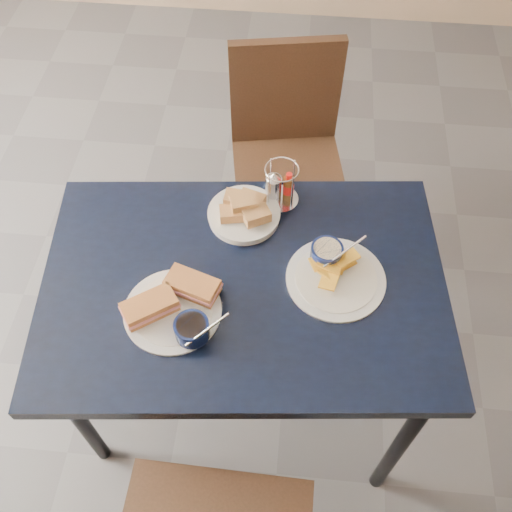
# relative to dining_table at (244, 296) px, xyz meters

# --- Properties ---
(ground) EXTENTS (6.00, 6.00, 0.00)m
(ground) POSITION_rel_dining_table_xyz_m (-0.24, 0.00, -0.68)
(ground) COLOR #4B4A4F
(ground) RESTS_ON ground
(dining_table) EXTENTS (1.18, 0.85, 0.75)m
(dining_table) POSITION_rel_dining_table_xyz_m (0.00, 0.00, 0.00)
(dining_table) COLOR black
(dining_table) RESTS_ON ground
(chair_far) EXTENTS (0.48, 0.47, 0.89)m
(chair_far) POSITION_rel_dining_table_xyz_m (0.09, 0.82, -0.17)
(chair_far) COLOR #321C10
(chair_far) RESTS_ON ground
(sandwich_plate) EXTENTS (0.30, 0.26, 0.12)m
(sandwich_plate) POSITION_rel_dining_table_xyz_m (-0.17, -0.11, 0.10)
(sandwich_plate) COLOR white
(sandwich_plate) RESTS_ON dining_table
(plantain_plate) EXTENTS (0.27, 0.27, 0.12)m
(plantain_plate) POSITION_rel_dining_table_xyz_m (0.24, 0.05, 0.09)
(plantain_plate) COLOR white
(plantain_plate) RESTS_ON dining_table
(bread_basket) EXTENTS (0.21, 0.21, 0.08)m
(bread_basket) POSITION_rel_dining_table_xyz_m (-0.02, 0.23, 0.10)
(bread_basket) COLOR white
(bread_basket) RESTS_ON dining_table
(condiment_caddy) EXTENTS (0.11, 0.11, 0.14)m
(condiment_caddy) POSITION_rel_dining_table_xyz_m (0.07, 0.31, 0.13)
(condiment_caddy) COLOR silver
(condiment_caddy) RESTS_ON dining_table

